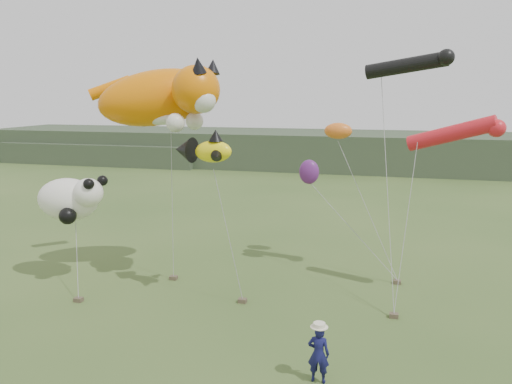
% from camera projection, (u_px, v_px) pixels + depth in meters
% --- Properties ---
extents(ground, '(120.00, 120.00, 0.00)m').
position_uv_depth(ground, '(257.00, 373.00, 15.01)').
color(ground, '#385123').
rests_on(ground, ground).
extents(headland, '(90.00, 13.00, 4.00)m').
position_uv_depth(headland, '(327.00, 150.00, 57.87)').
color(headland, '#2D3D28').
rests_on(headland, ground).
extents(festival_attendant, '(0.64, 0.43, 1.75)m').
position_uv_depth(festival_attendant, '(319.00, 354.00, 14.43)').
color(festival_attendant, '#121346').
rests_on(festival_attendant, ground).
extents(sandbag_anchors, '(12.89, 5.54, 0.17)m').
position_uv_depth(sandbag_anchors, '(256.00, 294.00, 20.78)').
color(sandbag_anchors, brown).
rests_on(sandbag_anchors, ground).
extents(cat_kite, '(6.95, 4.47, 3.19)m').
position_uv_depth(cat_kite, '(166.00, 97.00, 21.25)').
color(cat_kite, orange).
rests_on(cat_kite, ground).
extents(fish_kite, '(2.69, 1.79, 1.35)m').
position_uv_depth(fish_kite, '(202.00, 150.00, 19.42)').
color(fish_kite, yellow).
rests_on(fish_kite, ground).
extents(tube_kites, '(5.33, 2.97, 4.06)m').
position_uv_depth(tube_kites, '(436.00, 98.00, 19.87)').
color(tube_kites, black).
rests_on(tube_kites, ground).
extents(panda_kite, '(3.31, 2.14, 2.06)m').
position_uv_depth(panda_kite, '(71.00, 199.00, 21.91)').
color(panda_kite, white).
rests_on(panda_kite, ground).
extents(misc_kites, '(2.34, 1.60, 2.84)m').
position_uv_depth(misc_kites, '(325.00, 150.00, 23.51)').
color(misc_kites, orange).
rests_on(misc_kites, ground).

